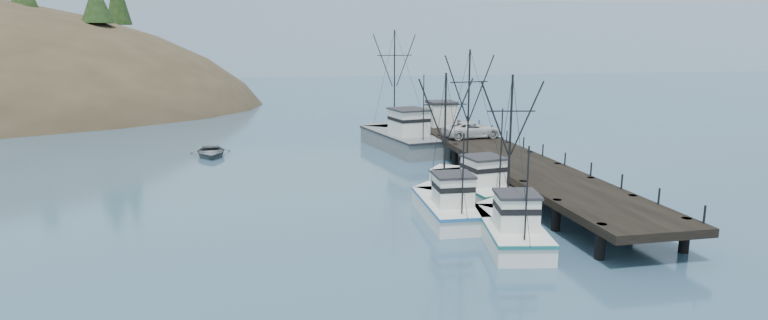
{
  "coord_description": "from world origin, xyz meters",
  "views": [
    {
      "loc": [
        -6.3,
        -31.83,
        11.87
      ],
      "look_at": [
        2.85,
        12.7,
        2.5
      ],
      "focal_mm": 28.0,
      "sensor_mm": 36.0,
      "label": 1
    }
  ],
  "objects_px": {
    "trawler_near": "(510,228)",
    "pier_shed": "(441,113)",
    "motorboat": "(211,156)",
    "pier": "(502,156)",
    "work_vessel": "(400,138)",
    "trawler_far": "(473,184)",
    "trawler_mid": "(447,205)",
    "pickup_truck": "(472,130)"
  },
  "relations": [
    {
      "from": "trawler_near",
      "to": "pier_shed",
      "type": "distance_m",
      "value": 33.44
    },
    {
      "from": "pier_shed",
      "to": "motorboat",
      "type": "distance_m",
      "value": 25.47
    },
    {
      "from": "pier",
      "to": "work_vessel",
      "type": "bearing_deg",
      "value": 112.48
    },
    {
      "from": "trawler_far",
      "to": "motorboat",
      "type": "height_order",
      "value": "trawler_far"
    },
    {
      "from": "work_vessel",
      "to": "motorboat",
      "type": "xyz_separation_m",
      "value": [
        -19.74,
        0.07,
        -1.23
      ]
    },
    {
      "from": "trawler_mid",
      "to": "pickup_truck",
      "type": "height_order",
      "value": "trawler_mid"
    },
    {
      "from": "pier",
      "to": "pier_shed",
      "type": "xyz_separation_m",
      "value": [
        -0.44,
        16.64,
        1.73
      ]
    },
    {
      "from": "trawler_mid",
      "to": "pickup_truck",
      "type": "relative_size",
      "value": 1.69
    },
    {
      "from": "work_vessel",
      "to": "pier_shed",
      "type": "height_order",
      "value": "work_vessel"
    },
    {
      "from": "pier_shed",
      "to": "trawler_mid",
      "type": "bearing_deg",
      "value": -106.14
    },
    {
      "from": "trawler_mid",
      "to": "pier_shed",
      "type": "height_order",
      "value": "trawler_mid"
    },
    {
      "from": "trawler_near",
      "to": "pickup_truck",
      "type": "height_order",
      "value": "trawler_near"
    },
    {
      "from": "work_vessel",
      "to": "pickup_truck",
      "type": "bearing_deg",
      "value": -44.84
    },
    {
      "from": "pier",
      "to": "trawler_mid",
      "type": "bearing_deg",
      "value": -127.66
    },
    {
      "from": "trawler_near",
      "to": "trawler_far",
      "type": "height_order",
      "value": "trawler_far"
    },
    {
      "from": "work_vessel",
      "to": "pickup_truck",
      "type": "xyz_separation_m",
      "value": [
        5.97,
        -5.94,
        1.59
      ]
    },
    {
      "from": "pier",
      "to": "pickup_truck",
      "type": "relative_size",
      "value": 7.51
    },
    {
      "from": "trawler_near",
      "to": "work_vessel",
      "type": "relative_size",
      "value": 0.65
    },
    {
      "from": "trawler_near",
      "to": "pickup_truck",
      "type": "distance_m",
      "value": 25.21
    },
    {
      "from": "trawler_mid",
      "to": "pier_shed",
      "type": "xyz_separation_m",
      "value": [
        7.96,
        27.52,
        2.6
      ]
    },
    {
      "from": "trawler_far",
      "to": "work_vessel",
      "type": "distance_m",
      "value": 19.82
    },
    {
      "from": "trawler_far",
      "to": "trawler_near",
      "type": "bearing_deg",
      "value": -98.02
    },
    {
      "from": "pier",
      "to": "motorboat",
      "type": "bearing_deg",
      "value": 151.08
    },
    {
      "from": "trawler_near",
      "to": "pickup_truck",
      "type": "bearing_deg",
      "value": 75.36
    },
    {
      "from": "trawler_near",
      "to": "trawler_far",
      "type": "xyz_separation_m",
      "value": [
        1.48,
        10.47,
        0.0
      ]
    },
    {
      "from": "trawler_mid",
      "to": "pickup_truck",
      "type": "distance_m",
      "value": 20.94
    },
    {
      "from": "work_vessel",
      "to": "pier_shed",
      "type": "xyz_separation_m",
      "value": [
        5.37,
        2.58,
        2.19
      ]
    },
    {
      "from": "pier",
      "to": "trawler_near",
      "type": "height_order",
      "value": "trawler_near"
    },
    {
      "from": "work_vessel",
      "to": "trawler_far",
      "type": "bearing_deg",
      "value": -86.84
    },
    {
      "from": "trawler_far",
      "to": "pier_shed",
      "type": "distance_m",
      "value": 22.93
    },
    {
      "from": "pier",
      "to": "motorboat",
      "type": "relative_size",
      "value": 7.67
    },
    {
      "from": "trawler_near",
      "to": "motorboat",
      "type": "relative_size",
      "value": 1.76
    },
    {
      "from": "motorboat",
      "to": "trawler_near",
      "type": "bearing_deg",
      "value": -62.51
    },
    {
      "from": "trawler_far",
      "to": "pickup_truck",
      "type": "bearing_deg",
      "value": 70.61
    },
    {
      "from": "pier_shed",
      "to": "pier",
      "type": "bearing_deg",
      "value": -88.48
    },
    {
      "from": "trawler_mid",
      "to": "work_vessel",
      "type": "xyz_separation_m",
      "value": [
        2.59,
        24.94,
        0.41
      ]
    },
    {
      "from": "pier",
      "to": "trawler_near",
      "type": "relative_size",
      "value": 4.36
    },
    {
      "from": "trawler_near",
      "to": "work_vessel",
      "type": "distance_m",
      "value": 30.26
    },
    {
      "from": "pier",
      "to": "trawler_mid",
      "type": "distance_m",
      "value": 13.78
    },
    {
      "from": "trawler_mid",
      "to": "motorboat",
      "type": "bearing_deg",
      "value": 124.45
    },
    {
      "from": "trawler_far",
      "to": "trawler_mid",
      "type": "bearing_deg",
      "value": -125.55
    },
    {
      "from": "motorboat",
      "to": "trawler_far",
      "type": "bearing_deg",
      "value": -48.7
    }
  ]
}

